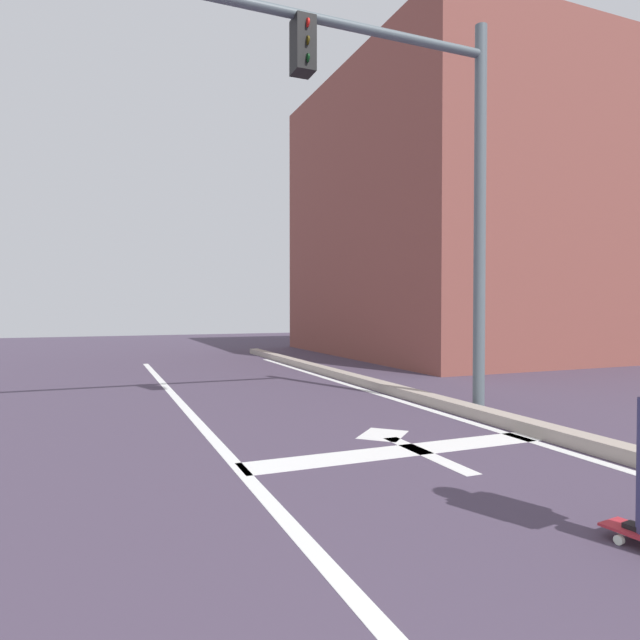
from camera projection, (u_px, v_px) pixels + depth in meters
lane_line_center at (261, 492)px, 4.10m from camera, size 0.12×20.00×0.01m
lane_line_curbside at (564, 451)px, 5.25m from camera, size 0.12×20.00×0.01m
stop_bar at (402, 451)px, 5.27m from camera, size 3.18×0.40×0.01m
lane_arrow_stem at (427, 454)px, 5.15m from camera, size 0.16×1.40×0.01m
lane_arrow_head at (383, 435)px, 5.94m from camera, size 0.71×0.71×0.01m
curb_strip at (584, 442)px, 5.35m from camera, size 0.24×24.00×0.14m
traffic_signal_mast at (403, 136)px, 6.92m from camera, size 5.20×0.34×5.18m
building_block at (488, 221)px, 16.71m from camera, size 9.67×9.03×8.02m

